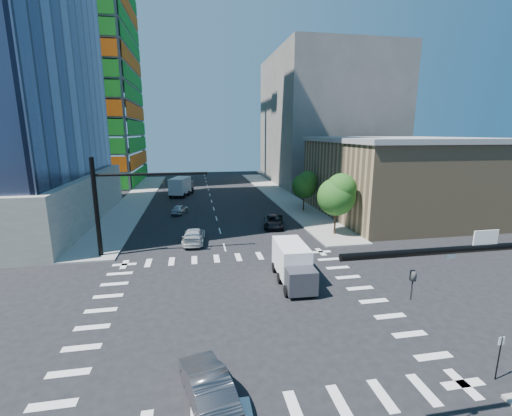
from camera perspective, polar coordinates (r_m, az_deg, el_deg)
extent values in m
plane|color=black|center=(23.62, -2.53, -15.95)|extent=(160.00, 160.00, 0.00)
cube|color=silver|center=(23.62, -2.53, -15.94)|extent=(20.00, 20.00, 0.01)
cube|color=gray|center=(63.47, 3.73, 2.30)|extent=(5.00, 60.00, 0.15)
cube|color=gray|center=(62.39, -19.16, 1.46)|extent=(5.00, 60.00, 0.15)
cube|color=#188520|center=(84.54, -19.80, 20.79)|extent=(0.12, 24.00, 49.00)
cube|color=#CB530B|center=(75.43, -31.58, 20.85)|extent=(24.00, 0.12, 49.00)
cube|color=#927754|center=(51.21, 22.64, 4.51)|extent=(20.00, 22.00, 10.00)
cube|color=gray|center=(50.84, 23.14, 10.43)|extent=(20.50, 22.50, 0.60)
cube|color=#5E5A55|center=(81.28, 11.49, 14.16)|extent=(24.00, 30.00, 28.00)
cylinder|color=black|center=(13.48, 33.77, -5.56)|extent=(10.00, 0.24, 0.24)
imported|color=black|center=(12.29, 24.52, -11.62)|extent=(0.16, 0.20, 1.00)
cube|color=white|center=(13.38, 33.95, -4.13)|extent=(0.90, 0.04, 0.50)
cylinder|color=black|center=(33.92, -25.08, 0.08)|extent=(0.40, 0.40, 9.00)
cylinder|color=black|center=(32.53, -16.98, 5.42)|extent=(10.00, 0.24, 0.24)
imported|color=black|center=(32.57, -15.11, 3.58)|extent=(0.16, 0.20, 1.00)
cylinder|color=#382316|center=(39.09, 13.01, -2.61)|extent=(0.20, 0.20, 2.27)
sphere|color=#1D4612|center=(38.42, 13.23, 1.84)|extent=(4.16, 4.16, 4.16)
sphere|color=#2C6C24|center=(38.15, 14.03, 3.21)|extent=(3.25, 3.25, 3.25)
cylinder|color=#382316|center=(50.15, 7.95, 0.69)|extent=(0.20, 0.20, 1.92)
sphere|color=#1D4612|center=(49.69, 8.04, 3.64)|extent=(3.52, 3.52, 3.52)
sphere|color=#2C6C24|center=(49.42, 8.62, 4.54)|extent=(2.75, 2.75, 2.75)
cylinder|color=black|center=(20.44, 35.40, -19.77)|extent=(0.06, 0.06, 2.20)
cube|color=silver|center=(20.00, 35.73, -17.55)|extent=(0.30, 0.03, 0.40)
imported|color=black|center=(41.58, 2.98, -2.25)|extent=(3.33, 5.36, 1.38)
imported|color=silver|center=(36.21, -10.34, -4.55)|extent=(2.57, 5.45, 1.54)
imported|color=silver|center=(49.49, -12.61, -0.19)|extent=(2.59, 4.13, 1.31)
imported|color=#48474C|center=(16.42, -8.10, -27.28)|extent=(2.66, 4.88, 1.53)
cube|color=white|center=(26.20, 6.33, -8.95)|extent=(2.31, 4.55, 2.33)
cube|color=#3E3E45|center=(26.41, 6.30, -10.13)|extent=(2.12, 1.69, 1.70)
cube|color=#B9B9BB|center=(63.68, -12.26, 3.84)|extent=(3.90, 5.77, 2.74)
cube|color=#3E3E45|center=(63.79, -12.23, 3.23)|extent=(2.86, 2.50, 2.00)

